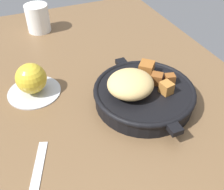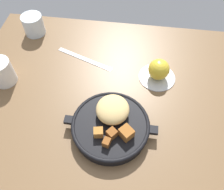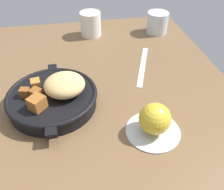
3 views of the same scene
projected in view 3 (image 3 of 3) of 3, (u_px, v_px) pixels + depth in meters
The scene contains 7 objects.
ground_plane at pixel (99, 116), 59.44cm from camera, with size 110.68×77.55×2.40cm, color brown.
cast_iron_skillet at pixel (54, 96), 58.81cm from camera, with size 26.70×22.41×8.51cm.
saucer_plate at pixel (153, 131), 53.75cm from camera, with size 12.37×12.37×0.60cm, color #B7BABF.
red_apple at pixel (155, 119), 51.29cm from camera, with size 7.02×7.02×7.02cm, color gold.
butter_knife at pixel (143, 66), 74.32cm from camera, with size 22.29×1.60×0.36cm, color silver.
water_glass_short at pixel (157, 23), 90.25cm from camera, with size 7.93×7.93×7.68cm, color silver.
ceramic_mug_white at pixel (91, 24), 88.06cm from camera, with size 7.53×7.53×8.69cm, color silver.
Camera 3 is at (41.95, -4.26, 41.14)cm, focal length 38.24 mm.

